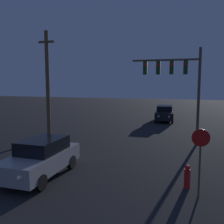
% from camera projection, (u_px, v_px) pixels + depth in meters
% --- Properties ---
extents(car_near, '(1.90, 4.31, 1.65)m').
position_uv_depth(car_near, '(41.00, 157.00, 11.03)').
color(car_near, '#99999E').
rests_on(car_near, ground_plane).
extents(car_far, '(2.02, 4.36, 1.65)m').
position_uv_depth(car_far, '(165.00, 113.00, 26.63)').
color(car_far, black).
rests_on(car_far, ground_plane).
extents(traffic_signal_mast, '(4.54, 0.30, 6.39)m').
position_uv_depth(traffic_signal_mast, '(177.00, 77.00, 16.65)').
color(traffic_signal_mast, brown).
rests_on(traffic_signal_mast, ground_plane).
extents(stop_sign, '(0.63, 0.07, 2.51)m').
position_uv_depth(stop_sign, '(200.00, 151.00, 8.87)').
color(stop_sign, brown).
rests_on(stop_sign, ground_plane).
extents(utility_pole, '(1.22, 0.28, 7.77)m').
position_uv_depth(utility_pole, '(48.00, 84.00, 18.06)').
color(utility_pole, brown).
rests_on(utility_pole, ground_plane).
extents(fire_hydrant, '(0.24, 0.24, 0.93)m').
position_uv_depth(fire_hydrant, '(187.00, 177.00, 9.81)').
color(fire_hydrant, red).
rests_on(fire_hydrant, ground_plane).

